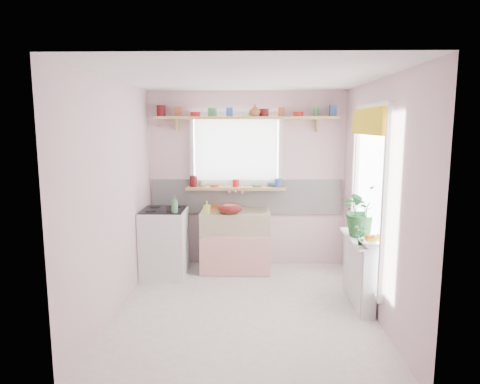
{
  "coord_description": "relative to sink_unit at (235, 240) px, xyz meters",
  "views": [
    {
      "loc": [
        0.07,
        -4.49,
        2.02
      ],
      "look_at": [
        -0.07,
        0.55,
        1.23
      ],
      "focal_mm": 32.0,
      "sensor_mm": 36.0,
      "label": 1
    }
  ],
  "objects": [
    {
      "name": "colander",
      "position": [
        -0.07,
        -0.19,
        0.49
      ],
      "size": [
        0.42,
        0.42,
        0.15
      ],
      "primitive_type": "ellipsoid",
      "rotation": [
        0.0,
        0.0,
        -0.38
      ],
      "color": "#611310",
      "rests_on": "sink_unit"
    },
    {
      "name": "dish_tray",
      "position": [
        -0.25,
        0.21,
        0.44
      ],
      "size": [
        0.42,
        0.35,
        0.04
      ],
      "primitive_type": "cube",
      "rotation": [
        0.0,
        0.0,
        -0.2
      ],
      "color": "#D85F13",
      "rests_on": "sink_unit"
    },
    {
      "name": "pine_shelf",
      "position": [
        0.15,
        0.18,
        1.69
      ],
      "size": [
        2.52,
        0.24,
        0.04
      ],
      "primitive_type": "cube",
      "color": "tan",
      "rests_on": "room"
    },
    {
      "name": "sink_unit",
      "position": [
        0.0,
        0.0,
        0.0
      ],
      "size": [
        0.95,
        0.65,
        1.11
      ],
      "color": "white",
      "rests_on": "ground"
    },
    {
      "name": "windowsill",
      "position": [
        -0.0,
        0.19,
        0.71
      ],
      "size": [
        1.4,
        0.22,
        0.04
      ],
      "primitive_type": "cube",
      "color": "tan",
      "rests_on": "room"
    },
    {
      "name": "fruit",
      "position": [
        1.49,
        -1.49,
        0.44
      ],
      "size": [
        0.2,
        0.14,
        0.1
      ],
      "color": "orange",
      "rests_on": "fruit_bowl"
    },
    {
      "name": "sill_crockery",
      "position": [
        -0.0,
        0.19,
        0.78
      ],
      "size": [
        1.35,
        0.11,
        0.12
      ],
      "color": "#590F14",
      "rests_on": "windowsill"
    },
    {
      "name": "sill_cup",
      "position": [
        -0.47,
        0.23,
        0.77
      ],
      "size": [
        0.14,
        0.14,
        0.09
      ],
      "primitive_type": "imported",
      "rotation": [
        0.0,
        0.0,
        0.32
      ],
      "color": "silver",
      "rests_on": "windowsill"
    },
    {
      "name": "cooker",
      "position": [
        -0.95,
        -0.24,
        0.03
      ],
      "size": [
        0.58,
        0.58,
        0.93
      ],
      "color": "white",
      "rests_on": "ground"
    },
    {
      "name": "shelf_crockery",
      "position": [
        0.15,
        0.18,
        1.76
      ],
      "size": [
        2.47,
        0.11,
        0.12
      ],
      "color": "#590F14",
      "rests_on": "pine_shelf"
    },
    {
      "name": "cooker_bottle",
      "position": [
        -0.76,
        -0.46,
        0.6
      ],
      "size": [
        0.11,
        0.11,
        0.23
      ],
      "primitive_type": "imported",
      "rotation": [
        0.0,
        0.0,
        0.26
      ],
      "color": "#478E53",
      "rests_on": "cooker"
    },
    {
      "name": "room",
      "position": [
        0.81,
        -0.43,
        0.94
      ],
      "size": [
        3.2,
        3.2,
        3.2
      ],
      "color": "white",
      "rests_on": "ground"
    },
    {
      "name": "jade_plant",
      "position": [
        1.48,
        -1.02,
        0.64
      ],
      "size": [
        0.67,
        0.62,
        0.6
      ],
      "primitive_type": "imported",
      "rotation": [
        0.0,
        0.0,
        0.34
      ],
      "color": "#245A29",
      "rests_on": "radiator_ledge"
    },
    {
      "name": "radiator_ledge",
      "position": [
        1.45,
        -1.09,
        -0.03
      ],
      "size": [
        0.22,
        0.95,
        0.78
      ],
      "color": "white",
      "rests_on": "ground"
    },
    {
      "name": "shelf_vase",
      "position": [
        0.26,
        0.12,
        1.79
      ],
      "size": [
        0.17,
        0.17,
        0.16
      ],
      "primitive_type": "imported",
      "rotation": [
        0.0,
        0.0,
        -0.15
      ],
      "color": "#9A542F",
      "rests_on": "pine_shelf"
    },
    {
      "name": "herb_pot",
      "position": [
        1.36,
        -1.4,
        0.45
      ],
      "size": [
        0.14,
        0.11,
        0.22
      ],
      "primitive_type": "imported",
      "rotation": [
        0.0,
        0.0,
        -0.31
      ],
      "color": "#255C26",
      "rests_on": "radiator_ledge"
    },
    {
      "name": "sill_bowl",
      "position": [
        0.54,
        0.25,
        0.76
      ],
      "size": [
        0.25,
        0.25,
        0.06
      ],
      "primitive_type": "imported",
      "rotation": [
        0.0,
        0.0,
        -0.39
      ],
      "color": "#365FB1",
      "rests_on": "windowsill"
    },
    {
      "name": "soap_bottle_sink",
      "position": [
        -0.38,
        -0.19,
        0.5
      ],
      "size": [
        0.1,
        0.1,
        0.17
      ],
      "primitive_type": "imported",
      "rotation": [
        0.0,
        0.0,
        -0.34
      ],
      "color": "#E4F36C",
      "rests_on": "sink_unit"
    },
    {
      "name": "fruit_bowl",
      "position": [
        1.48,
        -1.49,
        0.38
      ],
      "size": [
        0.31,
        0.31,
        0.07
      ],
      "primitive_type": "imported",
      "rotation": [
        0.0,
        0.0,
        0.02
      ],
      "color": "silver",
      "rests_on": "radiator_ledge"
    }
  ]
}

